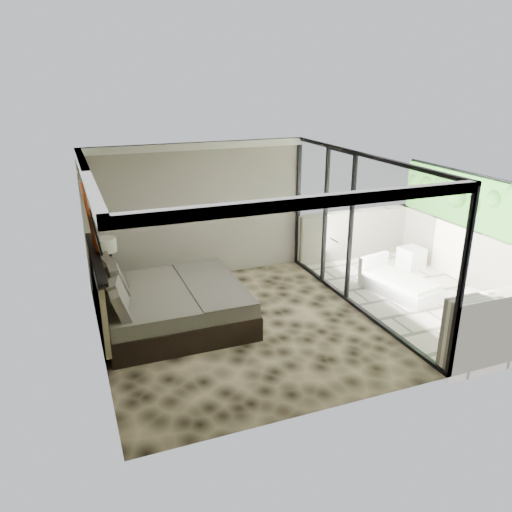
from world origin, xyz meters
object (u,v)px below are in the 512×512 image
object	(u,v)px
bed	(167,304)
lounger	(398,284)
nightstand	(108,287)
ottoman	(411,258)
table_lamp	(107,251)

from	to	relation	value
bed	lounger	xyz separation A→B (m)	(4.46, -0.31, -0.20)
bed	nightstand	xyz separation A→B (m)	(-0.85, 1.42, -0.13)
ottoman	lounger	size ratio (longest dim) A/B	0.28
bed	ottoman	size ratio (longest dim) A/B	5.17
nightstand	lounger	xyz separation A→B (m)	(5.31, -1.73, -0.07)
bed	ottoman	world-z (taller)	bed
ottoman	lounger	distance (m)	1.49
nightstand	table_lamp	bearing A→B (deg)	57.70
table_lamp	lounger	distance (m)	5.60
nightstand	table_lamp	xyz separation A→B (m)	(0.05, 0.05, 0.70)
bed	lounger	bearing A→B (deg)	-3.97
table_lamp	nightstand	bearing A→B (deg)	-139.34
bed	table_lamp	world-z (taller)	bed
lounger	bed	bearing A→B (deg)	163.50
ottoman	lounger	world-z (taller)	lounger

